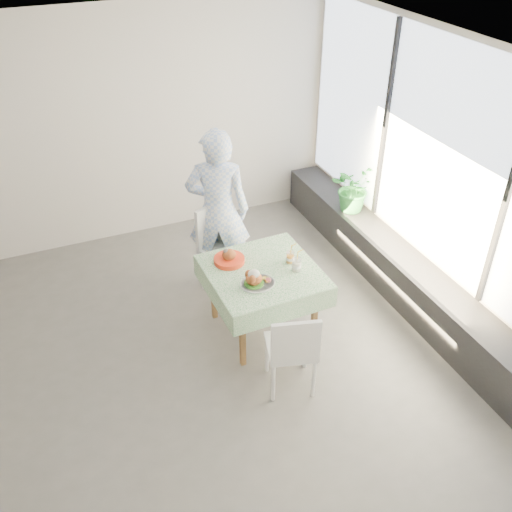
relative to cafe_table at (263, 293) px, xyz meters
name	(u,v)px	position (x,y,z in m)	size (l,w,h in m)	color
floor	(155,367)	(-1.16, -0.10, -0.46)	(6.00, 6.00, 0.00)	#575553
ceiling	(114,71)	(-1.16, -0.10, 2.34)	(6.00, 6.00, 0.00)	white
wall_back	(87,135)	(-1.16, 2.40, 0.94)	(6.00, 0.02, 2.80)	silver
wall_front	(260,506)	(-1.16, -2.60, 0.94)	(6.00, 0.02, 2.80)	silver
wall_right	(438,179)	(1.84, -0.10, 0.94)	(0.02, 5.00, 2.80)	silver
window_pane	(440,156)	(1.81, -0.10, 1.19)	(0.01, 4.80, 2.18)	#D1E0F9
window_ledge	(404,277)	(1.64, -0.10, -0.21)	(0.40, 4.80, 0.50)	black
cafe_table	(263,293)	(0.00, 0.00, 0.00)	(1.06, 1.06, 0.74)	brown
chair_far	(227,265)	(-0.08, 0.81, -0.15)	(0.62, 0.62, 1.00)	white
chair_near	(290,362)	(-0.08, -0.80, -0.19)	(0.52, 0.52, 0.89)	white
diner	(218,211)	(-0.11, 0.95, 0.46)	(0.67, 0.44, 1.85)	#96B5F0
main_dish	(256,280)	(-0.15, -0.19, 0.34)	(0.33, 0.33, 0.17)	white
juice_cup_orange	(290,258)	(0.30, 0.02, 0.34)	(0.08, 0.08, 0.24)	white
juice_cup_lemonade	(296,265)	(0.30, -0.12, 0.34)	(0.09, 0.09, 0.26)	white
second_dish	(229,258)	(-0.25, 0.26, 0.32)	(0.30, 0.30, 0.14)	red
potted_plant	(353,187)	(1.63, 1.06, 0.33)	(0.53, 0.46, 0.59)	#257134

